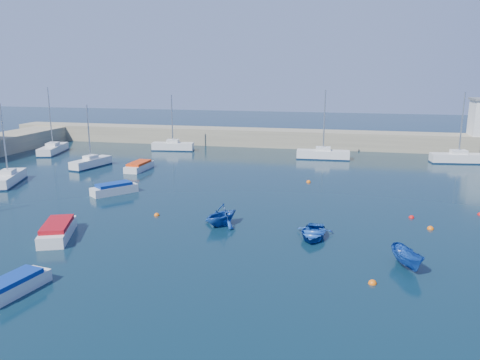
% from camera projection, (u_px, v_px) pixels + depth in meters
% --- Properties ---
extents(ground, '(220.00, 220.00, 0.00)m').
position_uv_depth(ground, '(221.00, 258.00, 29.95)').
color(ground, black).
rests_on(ground, ground).
extents(back_wall, '(96.00, 4.50, 2.60)m').
position_uv_depth(back_wall, '(297.00, 139.00, 73.34)').
color(back_wall, gray).
rests_on(back_wall, ground).
extents(sailboat_2, '(3.85, 6.63, 8.46)m').
position_uv_depth(sailboat_2, '(8.00, 178.00, 49.38)').
color(sailboat_2, silver).
rests_on(sailboat_2, ground).
extents(sailboat_3, '(2.92, 5.99, 7.71)m').
position_uv_depth(sailboat_3, '(91.00, 163.00, 57.93)').
color(sailboat_3, silver).
rests_on(sailboat_3, ground).
extents(sailboat_4, '(3.62, 7.48, 9.40)m').
position_uv_depth(sailboat_4, '(53.00, 149.00, 67.83)').
color(sailboat_4, silver).
rests_on(sailboat_4, ground).
extents(sailboat_5, '(6.31, 2.46, 8.26)m').
position_uv_depth(sailboat_5, '(173.00, 146.00, 70.16)').
color(sailboat_5, silver).
rests_on(sailboat_5, ground).
extents(sailboat_6, '(7.10, 2.25, 9.26)m').
position_uv_depth(sailboat_6, '(323.00, 154.00, 63.35)').
color(sailboat_6, silver).
rests_on(sailboat_6, ground).
extents(sailboat_7, '(7.05, 2.81, 9.09)m').
position_uv_depth(sailboat_7, '(458.00, 158.00, 60.65)').
color(sailboat_7, silver).
rests_on(sailboat_7, ground).
extents(motorboat_0, '(3.53, 5.37, 1.14)m').
position_uv_depth(motorboat_0, '(58.00, 230.00, 33.57)').
color(motorboat_0, silver).
rests_on(motorboat_0, ground).
extents(motorboat_1, '(3.94, 4.39, 1.08)m').
position_uv_depth(motorboat_1, '(114.00, 189.00, 45.47)').
color(motorboat_1, silver).
rests_on(motorboat_1, ground).
extents(motorboat_2, '(1.81, 4.92, 1.01)m').
position_uv_depth(motorboat_2, '(139.00, 166.00, 56.41)').
color(motorboat_2, silver).
rests_on(motorboat_2, ground).
extents(motorboat_3, '(2.10, 4.24, 0.95)m').
position_uv_depth(motorboat_3, '(14.00, 285.00, 25.15)').
color(motorboat_3, silver).
rests_on(motorboat_3, ground).
extents(dinghy_center, '(2.87, 3.86, 0.77)m').
position_uv_depth(dinghy_center, '(313.00, 233.00, 33.48)').
color(dinghy_center, '#164198').
rests_on(dinghy_center, ground).
extents(dinghy_left, '(4.08, 4.26, 1.73)m').
position_uv_depth(dinghy_left, '(221.00, 215.00, 36.09)').
color(dinghy_left, '#164198').
rests_on(dinghy_left, ground).
extents(dinghy_right, '(2.25, 3.34, 1.21)m').
position_uv_depth(dinghy_right, '(407.00, 258.00, 28.35)').
color(dinghy_right, '#164198').
rests_on(dinghy_right, ground).
extents(buoy_0, '(0.46, 0.46, 0.46)m').
position_uv_depth(buoy_0, '(157.00, 216.00, 38.71)').
color(buoy_0, '#DD5B0B').
rests_on(buoy_0, ground).
extents(buoy_1, '(0.44, 0.44, 0.44)m').
position_uv_depth(buoy_1, '(411.00, 218.00, 38.11)').
color(buoy_1, '#BA0E0E').
rests_on(buoy_1, ground).
extents(buoy_2, '(0.50, 0.50, 0.50)m').
position_uv_depth(buoy_2, '(430.00, 229.00, 35.42)').
color(buoy_2, '#DD5B0B').
rests_on(buoy_2, ground).
extents(buoy_3, '(0.48, 0.48, 0.48)m').
position_uv_depth(buoy_3, '(309.00, 182.00, 50.23)').
color(buoy_3, '#DD5B0B').
rests_on(buoy_3, ground).
extents(buoy_4, '(0.43, 0.43, 0.43)m').
position_uv_depth(buoy_4, '(480.00, 215.00, 38.90)').
color(buoy_4, '#BA0E0E').
rests_on(buoy_4, ground).
extents(buoy_5, '(0.48, 0.48, 0.48)m').
position_uv_depth(buoy_5, '(372.00, 284.00, 26.34)').
color(buoy_5, '#DD5B0B').
rests_on(buoy_5, ground).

